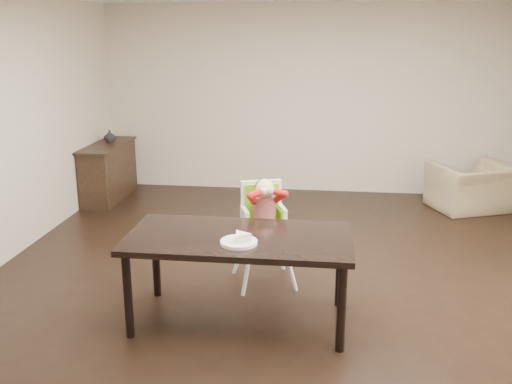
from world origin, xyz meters
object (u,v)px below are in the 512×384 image
Objects in this scene: armchair at (472,179)px; high_chair at (264,210)px; dining_table at (239,245)px; sideboard at (109,171)px.

high_chair is at bearing 24.42° from armchair.
dining_table is at bearing 30.78° from armchair.
sideboard is (-4.98, -0.10, -0.02)m from armchair.
high_chair is 0.81× the size of sideboard.
high_chair is (0.11, 0.79, 0.05)m from dining_table.
armchair is (2.60, 3.38, -0.25)m from dining_table.
dining_table is 1.43× the size of sideboard.
sideboard is (-2.38, 3.28, -0.27)m from dining_table.
sideboard is (-2.49, 2.48, -0.32)m from high_chair.
high_chair is 3.60m from armchair.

